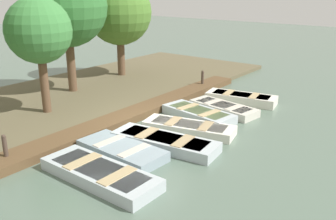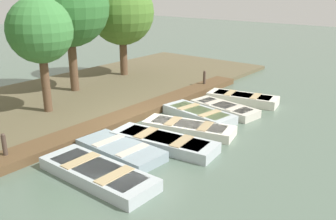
{
  "view_description": "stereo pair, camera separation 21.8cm",
  "coord_description": "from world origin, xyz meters",
  "px_view_note": "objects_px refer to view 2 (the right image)",
  "views": [
    {
      "loc": [
        8.26,
        -9.58,
        4.93
      ],
      "look_at": [
        0.5,
        0.54,
        0.65
      ],
      "focal_mm": 40.0,
      "sensor_mm": 36.0,
      "label": 1
    },
    {
      "loc": [
        8.43,
        -9.44,
        4.93
      ],
      "look_at": [
        0.5,
        0.54,
        0.65
      ],
      "focal_mm": 40.0,
      "sensor_mm": 36.0,
      "label": 2
    }
  ],
  "objects_px": {
    "mooring_post_far": "(204,80)",
    "park_tree_left": "(40,31)",
    "rowboat_3": "(189,128)",
    "rowboat_2": "(164,142)",
    "park_tree_right": "(122,13)",
    "rowboat_5": "(224,108)",
    "rowboat_6": "(242,99)",
    "rowboat_4": "(199,114)",
    "rowboat_1": "(121,150)",
    "mooring_post_near": "(5,148)",
    "rowboat_0": "(98,173)",
    "park_tree_center": "(68,6)"
  },
  "relations": [
    {
      "from": "mooring_post_near",
      "to": "park_tree_left",
      "type": "relative_size",
      "value": 0.21
    },
    {
      "from": "rowboat_1",
      "to": "mooring_post_near",
      "type": "xyz_separation_m",
      "value": [
        -2.17,
        -2.47,
        0.31
      ]
    },
    {
      "from": "rowboat_5",
      "to": "park_tree_center",
      "type": "distance_m",
      "value": 8.17
    },
    {
      "from": "park_tree_left",
      "to": "park_tree_center",
      "type": "height_order",
      "value": "park_tree_center"
    },
    {
      "from": "mooring_post_far",
      "to": "mooring_post_near",
      "type": "bearing_deg",
      "value": -90.0
    },
    {
      "from": "park_tree_center",
      "to": "park_tree_right",
      "type": "xyz_separation_m",
      "value": [
        -0.5,
        3.78,
        -0.49
      ]
    },
    {
      "from": "rowboat_5",
      "to": "rowboat_3",
      "type": "bearing_deg",
      "value": -78.46
    },
    {
      "from": "rowboat_5",
      "to": "park_tree_left",
      "type": "bearing_deg",
      "value": -129.68
    },
    {
      "from": "rowboat_6",
      "to": "park_tree_center",
      "type": "height_order",
      "value": "park_tree_center"
    },
    {
      "from": "mooring_post_far",
      "to": "park_tree_left",
      "type": "xyz_separation_m",
      "value": [
        -2.65,
        -7.15,
        2.82
      ]
    },
    {
      "from": "rowboat_0",
      "to": "rowboat_3",
      "type": "distance_m",
      "value": 4.24
    },
    {
      "from": "rowboat_5",
      "to": "park_tree_center",
      "type": "xyz_separation_m",
      "value": [
        -6.9,
        -2.06,
        3.85
      ]
    },
    {
      "from": "rowboat_4",
      "to": "park_tree_left",
      "type": "bearing_deg",
      "value": -136.48
    },
    {
      "from": "mooring_post_near",
      "to": "park_tree_center",
      "type": "xyz_separation_m",
      "value": [
        -4.3,
        5.88,
        3.54
      ]
    },
    {
      "from": "rowboat_5",
      "to": "rowboat_6",
      "type": "height_order",
      "value": "rowboat_6"
    },
    {
      "from": "rowboat_0",
      "to": "park_tree_left",
      "type": "height_order",
      "value": "park_tree_left"
    },
    {
      "from": "rowboat_0",
      "to": "rowboat_2",
      "type": "relative_size",
      "value": 0.97
    },
    {
      "from": "rowboat_1",
      "to": "rowboat_5",
      "type": "distance_m",
      "value": 5.48
    },
    {
      "from": "park_tree_right",
      "to": "rowboat_1",
      "type": "bearing_deg",
      "value": -45.84
    },
    {
      "from": "rowboat_2",
      "to": "park_tree_left",
      "type": "height_order",
      "value": "park_tree_left"
    },
    {
      "from": "rowboat_4",
      "to": "park_tree_right",
      "type": "distance_m",
      "value": 8.33
    },
    {
      "from": "mooring_post_near",
      "to": "park_tree_right",
      "type": "bearing_deg",
      "value": 116.45
    },
    {
      "from": "rowboat_0",
      "to": "rowboat_6",
      "type": "relative_size",
      "value": 1.12
    },
    {
      "from": "rowboat_5",
      "to": "park_tree_left",
      "type": "xyz_separation_m",
      "value": [
        -5.25,
        -4.67,
        3.13
      ]
    },
    {
      "from": "park_tree_right",
      "to": "rowboat_6",
      "type": "bearing_deg",
      "value": -0.96
    },
    {
      "from": "rowboat_1",
      "to": "park_tree_right",
      "type": "xyz_separation_m",
      "value": [
        -6.97,
        7.18,
        3.36
      ]
    },
    {
      "from": "rowboat_0",
      "to": "park_tree_center",
      "type": "bearing_deg",
      "value": 145.91
    },
    {
      "from": "park_tree_left",
      "to": "park_tree_right",
      "type": "relative_size",
      "value": 0.87
    },
    {
      "from": "mooring_post_far",
      "to": "rowboat_2",
      "type": "bearing_deg",
      "value": -67.01
    },
    {
      "from": "rowboat_5",
      "to": "mooring_post_far",
      "type": "distance_m",
      "value": 3.6
    },
    {
      "from": "mooring_post_near",
      "to": "rowboat_6",
      "type": "bearing_deg",
      "value": 74.88
    },
    {
      "from": "rowboat_0",
      "to": "rowboat_2",
      "type": "xyz_separation_m",
      "value": [
        0.06,
        2.71,
        0.0
      ]
    },
    {
      "from": "rowboat_6",
      "to": "park_tree_left",
      "type": "height_order",
      "value": "park_tree_left"
    },
    {
      "from": "rowboat_1",
      "to": "mooring_post_far",
      "type": "relative_size",
      "value": 3.07
    },
    {
      "from": "rowboat_4",
      "to": "rowboat_3",
      "type": "bearing_deg",
      "value": -61.06
    },
    {
      "from": "park_tree_left",
      "to": "park_tree_right",
      "type": "xyz_separation_m",
      "value": [
        -2.15,
        6.39,
        0.22
      ]
    },
    {
      "from": "rowboat_4",
      "to": "mooring_post_near",
      "type": "distance_m",
      "value": 7.02
    },
    {
      "from": "rowboat_2",
      "to": "rowboat_3",
      "type": "bearing_deg",
      "value": 86.49
    },
    {
      "from": "rowboat_2",
      "to": "mooring_post_far",
      "type": "bearing_deg",
      "value": 105.64
    },
    {
      "from": "rowboat_2",
      "to": "park_tree_right",
      "type": "height_order",
      "value": "park_tree_right"
    },
    {
      "from": "park_tree_left",
      "to": "rowboat_5",
      "type": "bearing_deg",
      "value": 41.69
    },
    {
      "from": "park_tree_right",
      "to": "rowboat_5",
      "type": "bearing_deg",
      "value": -13.04
    },
    {
      "from": "rowboat_5",
      "to": "mooring_post_far",
      "type": "relative_size",
      "value": 3.16
    },
    {
      "from": "rowboat_0",
      "to": "park_tree_center",
      "type": "height_order",
      "value": "park_tree_center"
    },
    {
      "from": "mooring_post_far",
      "to": "rowboat_4",
      "type": "bearing_deg",
      "value": -59.47
    },
    {
      "from": "rowboat_1",
      "to": "park_tree_right",
      "type": "bearing_deg",
      "value": 136.67
    },
    {
      "from": "rowboat_3",
      "to": "park_tree_left",
      "type": "distance_m",
      "value": 6.54
    },
    {
      "from": "rowboat_0",
      "to": "rowboat_1",
      "type": "height_order",
      "value": "rowboat_0"
    },
    {
      "from": "rowboat_2",
      "to": "rowboat_6",
      "type": "height_order",
      "value": "rowboat_6"
    },
    {
      "from": "rowboat_5",
      "to": "rowboat_6",
      "type": "relative_size",
      "value": 0.94
    }
  ]
}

